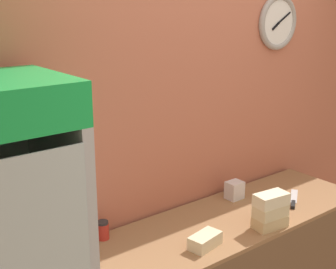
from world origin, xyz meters
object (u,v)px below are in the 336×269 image
sandwich_stack_middle (271,211)px  sandwich_stack_top (271,199)px  chefs_knife (293,201)px  sandwich_flat_left (205,241)px  napkin_dispenser (234,190)px  sandwich_stack_bottom (270,222)px  condiment_jar (103,230)px

sandwich_stack_middle → sandwich_stack_top: size_ratio=0.98×
chefs_knife → sandwich_stack_top: bearing=-161.4°
sandwich_stack_middle → sandwich_stack_top: (-0.00, 0.00, 0.07)m
sandwich_stack_top → chefs_knife: bearing=18.6°
sandwich_flat_left → napkin_dispenser: size_ratio=1.71×
sandwich_stack_bottom → sandwich_stack_middle: 0.07m
condiment_jar → sandwich_stack_middle: bearing=-30.2°
sandwich_stack_middle → napkin_dispenser: (0.14, 0.42, -0.05)m
chefs_knife → condiment_jar: size_ratio=2.70×
condiment_jar → napkin_dispenser: bearing=-4.0°
sandwich_stack_top → condiment_jar: sandwich_stack_top is taller
sandwich_stack_middle → condiment_jar: 0.98m
napkin_dispenser → chefs_knife: bearing=-47.0°
sandwich_stack_bottom → sandwich_stack_middle: bearing=0.0°
sandwich_stack_top → napkin_dispenser: (0.14, 0.42, -0.12)m
sandwich_stack_top → napkin_dispenser: sandwich_stack_top is taller
sandwich_stack_bottom → sandwich_stack_middle: sandwich_stack_middle is taller
sandwich_flat_left → chefs_knife: size_ratio=0.71×
sandwich_stack_top → sandwich_stack_bottom: bearing=0.0°
sandwich_stack_top → condiment_jar: 0.98m
chefs_knife → condiment_jar: 1.30m
condiment_jar → chefs_knife: bearing=-15.9°
sandwich_stack_middle → sandwich_flat_left: size_ratio=1.02×
sandwich_stack_middle → napkin_dispenser: size_ratio=1.74×
sandwich_stack_bottom → napkin_dispenser: napkin_dispenser is taller
sandwich_stack_middle → sandwich_flat_left: (-0.45, 0.07, -0.07)m
sandwich_stack_middle → chefs_knife: (0.40, 0.14, -0.10)m
sandwich_stack_top → sandwich_flat_left: bearing=171.2°
condiment_jar → sandwich_flat_left: bearing=-47.1°
sandwich_stack_middle → sandwich_stack_top: 0.07m
sandwich_stack_top → chefs_knife: sandwich_stack_top is taller
chefs_knife → napkin_dispenser: 0.39m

